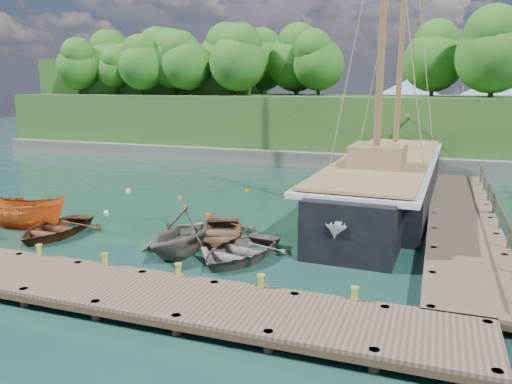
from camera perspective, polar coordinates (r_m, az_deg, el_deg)
ground at (r=22.90m, az=-7.07°, el=-5.79°), size 160.00×160.00×0.00m
dock_near at (r=16.52m, az=-11.18°, el=-11.57°), size 20.00×3.20×1.10m
dock_east at (r=27.22m, az=22.47°, el=-2.79°), size 3.20×24.00×1.10m
bollard_0 at (r=21.18m, az=-23.33°, el=-8.23°), size 0.26×0.26×0.45m
bollard_1 at (r=19.33m, az=-16.71°, el=-9.66°), size 0.26×0.26×0.45m
bollard_2 at (r=17.80m, az=-8.76°, el=-11.21°), size 0.26×0.26×0.45m
bollard_3 at (r=16.67m, az=0.57°, el=-12.74°), size 0.26×0.26×0.45m
bollard_4 at (r=16.02m, az=11.06°, el=-14.05°), size 0.26×0.26×0.45m
rowboat_0 at (r=25.66m, az=-21.99°, el=-4.63°), size 3.40×4.60×0.92m
rowboat_1 at (r=21.44m, az=-8.47°, el=-7.09°), size 4.05×4.55×2.20m
rowboat_2 at (r=23.06m, az=-4.26°, el=-5.60°), size 4.79×5.64×0.99m
rowboat_3 at (r=20.74m, az=-1.86°, el=-7.63°), size 4.16×5.15×0.95m
motorboat_orange at (r=27.61m, az=-24.84°, el=-3.73°), size 4.88×2.45×1.80m
cabin_boat_white at (r=22.22m, az=11.20°, el=-6.50°), size 2.93×5.51×2.02m
schooner at (r=30.67m, az=14.54°, el=0.83°), size 6.16×29.22×21.71m
mooring_buoy_0 at (r=29.11m, az=-16.75°, el=-2.33°), size 0.31×0.31×0.31m
mooring_buoy_1 at (r=29.30m, az=-8.22°, el=-1.84°), size 0.34×0.34×0.34m
mooring_buoy_2 at (r=27.43m, az=-5.45°, el=-2.73°), size 0.35×0.35×0.35m
mooring_buoy_3 at (r=27.35m, az=5.68°, el=-2.78°), size 0.31×0.31×0.31m
mooring_buoy_4 at (r=31.72m, az=-8.68°, el=-0.77°), size 0.29×0.29×0.29m
mooring_buoy_5 at (r=33.62m, az=-1.02°, el=0.10°), size 0.28×0.28×0.28m
mooring_buoy_6 at (r=34.65m, az=-14.39°, el=0.08°), size 0.35×0.35×0.35m
mooring_buoy_7 at (r=23.86m, az=-2.52°, el=-4.96°), size 0.31×0.31×0.31m
headland at (r=55.67m, az=-4.43°, el=10.58°), size 51.00×19.31×12.90m
distant_ridge at (r=89.59m, az=16.51°, el=9.94°), size 117.00×40.00×10.00m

